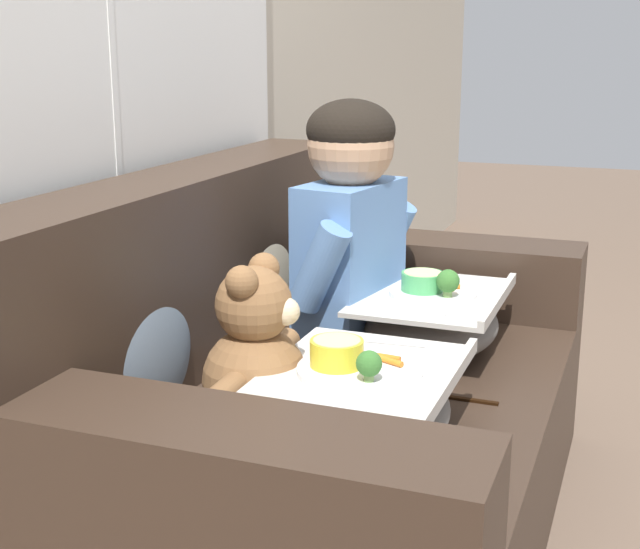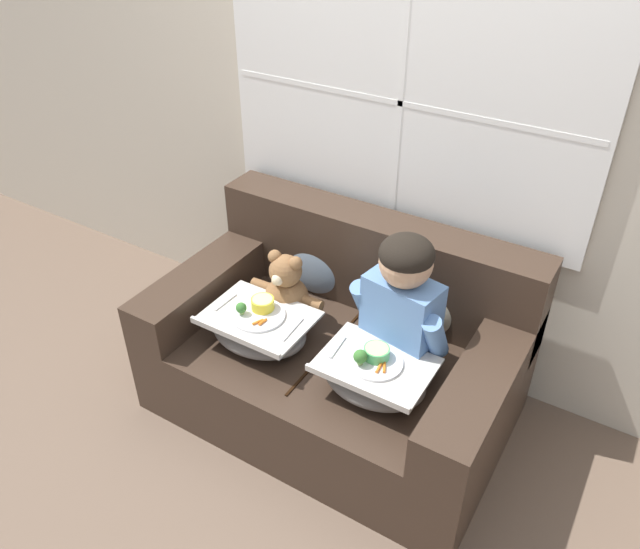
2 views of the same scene
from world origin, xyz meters
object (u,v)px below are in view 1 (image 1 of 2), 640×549
Objects in this scene: couch at (303,414)px; throw_pillow_behind_child at (259,268)px; lap_tray_teddy at (359,406)px; teddy_bear at (257,358)px; throw_pillow_behind_teddy at (143,333)px; lap_tray_child at (432,320)px; child_figure at (350,212)px.

couch is 0.46m from throw_pillow_behind_child.
throw_pillow_behind_child is 0.76m from lap_tray_teddy.
couch is at bearing -140.44° from throw_pillow_behind_child.
teddy_bear is 0.81× the size of lap_tray_teddy.
throw_pillow_behind_teddy is 0.93× the size of teddy_bear.
throw_pillow_behind_child is 0.64m from teddy_bear.
lap_tray_teddy is (-0.58, -0.47, -0.09)m from throw_pillow_behind_child.
lap_tray_child reaches higher than lap_tray_teddy.
throw_pillow_behind_teddy is 0.48m from lap_tray_teddy.
child_figure is at bearing 20.61° from lap_tray_teddy.
teddy_bear is at bearing 89.83° from lap_tray_teddy.
couch reaches higher than throw_pillow_behind_child.
throw_pillow_behind_child is at bearing 0.00° from throw_pillow_behind_teddy.
couch is 0.41m from lap_tray_teddy.
child_figure is (-0.00, -0.26, 0.17)m from throw_pillow_behind_child.
throw_pillow_behind_teddy reaches higher than lap_tray_child.
throw_pillow_behind_child is 0.80× the size of lap_tray_teddy.
child_figure is at bearing -23.82° from throw_pillow_behind_teddy.
couch reaches higher than lap_tray_child.
lap_tray_child is at bearing -39.34° from throw_pillow_behind_teddy.
lap_tray_teddy is at bearing -90.05° from throw_pillow_behind_teddy.
lap_tray_teddy is at bearing -141.07° from couch.
teddy_bear is (-0.58, -0.26, -0.02)m from throw_pillow_behind_child.
lap_tray_teddy is (-0.00, -0.21, -0.07)m from teddy_bear.
lap_tray_child is at bearing -90.09° from throw_pillow_behind_child.
throw_pillow_behind_child is 0.99× the size of teddy_bear.
throw_pillow_behind_child reaches higher than throw_pillow_behind_teddy.
throw_pillow_behind_child is at bearing 89.91° from lap_tray_child.
couch is 4.24× the size of throw_pillow_behind_child.
child_figure is at bearing -90.04° from throw_pillow_behind_child.
teddy_bear is 0.23m from lap_tray_teddy.
teddy_bear is (-0.58, -0.00, -0.19)m from child_figure.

